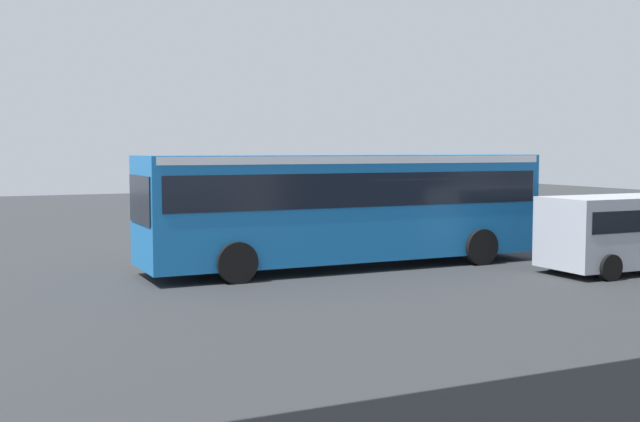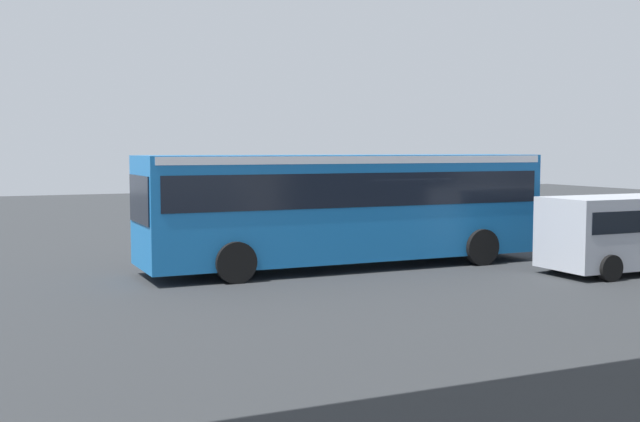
% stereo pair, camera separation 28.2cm
% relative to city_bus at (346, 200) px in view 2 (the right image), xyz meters
% --- Properties ---
extents(ground, '(80.00, 80.00, 0.00)m').
position_rel_city_bus_xyz_m(ground, '(-1.37, 0.06, -1.88)').
color(ground, '#2D3033').
extents(city_bus, '(11.54, 2.85, 3.15)m').
position_rel_city_bus_xyz_m(city_bus, '(0.00, 0.00, 0.00)').
color(city_bus, '#196BB7').
rests_on(city_bus, ground).
extents(parked_van, '(4.80, 2.17, 2.05)m').
position_rel_city_bus_xyz_m(parked_van, '(-6.53, 3.94, -0.70)').
color(parked_van, '#B7BCC6').
rests_on(parked_van, ground).
extents(pedestrian, '(0.38, 0.38, 1.79)m').
position_rel_city_bus_xyz_m(pedestrian, '(2.57, -3.49, -1.00)').
color(pedestrian, '#2D2D38').
rests_on(pedestrian, ground).
extents(traffic_sign, '(0.08, 0.60, 2.80)m').
position_rel_city_bus_xyz_m(traffic_sign, '(-3.94, -2.70, 0.01)').
color(traffic_sign, slate).
rests_on(traffic_sign, ground).
extents(lane_dash_leftmost, '(2.00, 0.20, 0.01)m').
position_rel_city_bus_xyz_m(lane_dash_leftmost, '(-5.37, -2.16, -1.88)').
color(lane_dash_leftmost, silver).
rests_on(lane_dash_leftmost, ground).
extents(lane_dash_left, '(2.00, 0.20, 0.01)m').
position_rel_city_bus_xyz_m(lane_dash_left, '(-1.37, -2.16, -1.88)').
color(lane_dash_left, silver).
rests_on(lane_dash_left, ground).
extents(lane_dash_centre, '(2.00, 0.20, 0.01)m').
position_rel_city_bus_xyz_m(lane_dash_centre, '(2.63, -2.16, -1.88)').
color(lane_dash_centre, silver).
rests_on(lane_dash_centre, ground).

